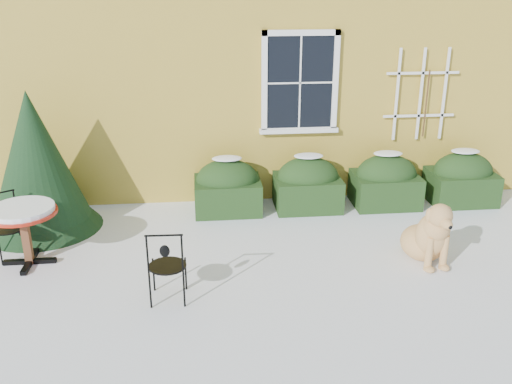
{
  "coord_description": "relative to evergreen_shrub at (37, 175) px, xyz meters",
  "views": [
    {
      "loc": [
        -0.71,
        -5.98,
        3.6
      ],
      "look_at": [
        0.0,
        1.0,
        0.9
      ],
      "focal_mm": 40.0,
      "sensor_mm": 36.0,
      "label": 1
    }
  ],
  "objects": [
    {
      "name": "patio_chair_far",
      "position": [
        -0.23,
        -0.89,
        -0.4
      ],
      "size": [
        0.53,
        0.53,
        0.88
      ],
      "rotation": [
        0.0,
        0.0,
        0.56
      ],
      "color": "black",
      "rests_on": "ground"
    },
    {
      "name": "ground",
      "position": [
        3.1,
        -2.17,
        -0.84
      ],
      "size": [
        80.0,
        80.0,
        0.0
      ],
      "primitive_type": "plane",
      "color": "white",
      "rests_on": "ground"
    },
    {
      "name": "bistro_table",
      "position": [
        0.09,
        -1.17,
        -0.16
      ],
      "size": [
        0.87,
        0.87,
        0.81
      ],
      "rotation": [
        0.0,
        0.0,
        0.1
      ],
      "color": "black",
      "rests_on": "ground"
    },
    {
      "name": "patio_chair_near",
      "position": [
        1.96,
        -2.27,
        -0.38
      ],
      "size": [
        0.44,
        0.44,
        0.92
      ],
      "rotation": [
        0.0,
        0.0,
        3.11
      ],
      "color": "black",
      "rests_on": "ground"
    },
    {
      "name": "evergreen_shrub",
      "position": [
        0.0,
        0.0,
        0.0
      ],
      "size": [
        1.72,
        1.72,
        2.09
      ],
      "rotation": [
        0.0,
        0.0,
        -0.1
      ],
      "color": "black",
      "rests_on": "ground"
    },
    {
      "name": "hedge_row",
      "position": [
        4.75,
        0.38,
        -0.44
      ],
      "size": [
        4.95,
        0.8,
        0.91
      ],
      "color": "black",
      "rests_on": "ground"
    },
    {
      "name": "dog",
      "position": [
        5.34,
        -1.65,
        -0.47
      ],
      "size": [
        0.66,
        1.04,
        0.92
      ],
      "rotation": [
        0.0,
        0.0,
        0.12
      ],
      "color": "tan",
      "rests_on": "ground"
    }
  ]
}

